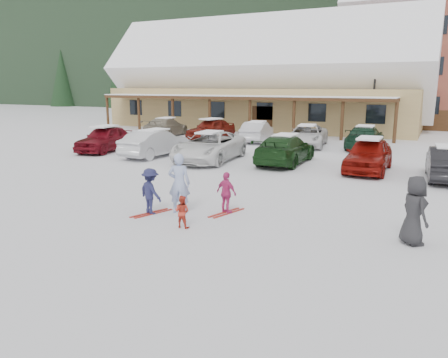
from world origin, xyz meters
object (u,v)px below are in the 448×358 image
at_px(parked_car_2, 209,147).
at_px(adult_skier, 179,183).
at_px(parked_car_4, 369,155).
at_px(parked_car_11, 365,137).
at_px(day_lodge, 262,85).
at_px(parked_car_5, 447,163).
at_px(lamp_post, 374,93).
at_px(parked_car_0, 105,139).
at_px(parked_car_10, 307,136).
at_px(bystander_dark, 414,210).
at_px(parked_car_9, 257,132).
at_px(parked_car_1, 155,143).
at_px(toddler_red, 182,212).
at_px(parked_car_8, 211,129).
at_px(child_navy, 151,191).
at_px(parked_car_7, 166,127).
at_px(parked_car_3, 285,149).
at_px(child_magenta, 227,193).

bearing_deg(parked_car_2, adult_skier, -72.42).
relative_size(parked_car_4, parked_car_11, 0.92).
bearing_deg(day_lodge, parked_car_5, -49.99).
relative_size(lamp_post, parked_car_0, 1.30).
bearing_deg(parked_car_10, bystander_dark, -73.72).
height_order(day_lodge, parked_car_9, day_lodge).
relative_size(parked_car_1, parked_car_10, 0.91).
xyz_separation_m(day_lodge, parked_car_11, (11.18, -10.84, -3.23)).
height_order(parked_car_2, parked_car_10, parked_car_2).
bearing_deg(toddler_red, parked_car_11, -99.92).
distance_m(parked_car_1, parked_car_8, 8.50).
xyz_separation_m(toddler_red, child_navy, (-1.58, 0.72, 0.26)).
height_order(adult_skier, parked_car_4, adult_skier).
bearing_deg(parked_car_5, bystander_dark, 80.73).
bearing_deg(parked_car_8, parked_car_9, 10.73).
height_order(parked_car_7, parked_car_10, parked_car_7).
relative_size(bystander_dark, parked_car_5, 0.41).
relative_size(lamp_post, parked_car_7, 1.17).
height_order(lamp_post, adult_skier, lamp_post).
bearing_deg(parked_car_1, parked_car_9, -104.65).
xyz_separation_m(parked_car_3, parked_car_7, (-12.16, 7.38, -0.02)).
bearing_deg(parked_car_5, parked_car_7, -26.60).
distance_m(adult_skier, parked_car_7, 21.00).
bearing_deg(parked_car_10, parked_car_0, -152.17).
height_order(child_navy, parked_car_10, child_navy).
xyz_separation_m(child_magenta, parked_car_5, (6.19, 8.56, 0.05)).
distance_m(parked_car_3, parked_car_11, 7.74).
distance_m(adult_skier, parked_car_10, 16.50).
bearing_deg(parked_car_9, parked_car_3, 113.19).
xyz_separation_m(parked_car_1, parked_car_4, (11.40, 0.83, 0.03)).
xyz_separation_m(parked_car_9, parked_car_10, (3.83, -0.84, -0.01)).
distance_m(parked_car_0, parked_car_10, 12.73).
bearing_deg(parked_car_4, parked_car_2, -174.40).
distance_m(bystander_dark, parked_car_0, 19.73).
xyz_separation_m(bystander_dark, parked_car_3, (-6.58, 9.62, -0.15)).
bearing_deg(parked_car_0, bystander_dark, -34.17).
height_order(adult_skier, parked_car_2, adult_skier).
distance_m(parked_car_7, parked_car_11, 14.96).
bearing_deg(bystander_dark, parked_car_5, -41.58).
xyz_separation_m(parked_car_4, parked_car_9, (-8.69, 7.70, -0.07)).
distance_m(parked_car_5, parked_car_10, 10.96).
relative_size(parked_car_5, parked_car_10, 0.86).
bearing_deg(parked_car_9, adult_skier, 96.00).
bearing_deg(parked_car_5, parked_car_1, -2.77).
relative_size(parked_car_2, parked_car_8, 1.25).
relative_size(child_magenta, parked_car_1, 0.29).
height_order(toddler_red, parked_car_1, parked_car_1).
xyz_separation_m(parked_car_1, parked_car_8, (-0.92, 8.45, -0.00)).
bearing_deg(parked_car_3, day_lodge, -65.68).
bearing_deg(toddler_red, parked_car_1, -54.87).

